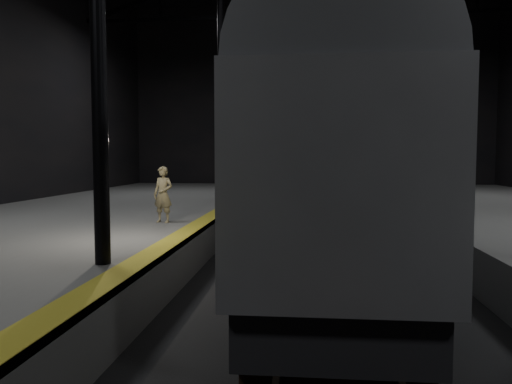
# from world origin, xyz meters

# --- Properties ---
(ground) EXTENTS (44.00, 44.00, 0.00)m
(ground) POSITION_xyz_m (0.00, 0.00, 0.00)
(ground) COLOR black
(ground) RESTS_ON ground
(platform_left) EXTENTS (9.00, 43.80, 1.00)m
(platform_left) POSITION_xyz_m (-7.50, 0.00, 0.50)
(platform_left) COLOR #575755
(platform_left) RESTS_ON ground
(tactile_strip) EXTENTS (0.50, 43.80, 0.01)m
(tactile_strip) POSITION_xyz_m (-3.25, 0.00, 1.00)
(tactile_strip) COLOR olive
(tactile_strip) RESTS_ON platform_left
(track) EXTENTS (2.40, 43.00, 0.24)m
(track) POSITION_xyz_m (0.00, 0.00, 0.07)
(track) COLOR #3F3328
(track) RESTS_ON ground
(train) EXTENTS (2.90, 19.34, 5.17)m
(train) POSITION_xyz_m (-0.00, 3.10, 2.88)
(train) COLOR #989AA0
(train) RESTS_ON ground
(woman) EXTENTS (0.64, 0.51, 1.55)m
(woman) POSITION_xyz_m (-4.29, 1.32, 1.78)
(woman) COLOR #928459
(woman) RESTS_ON platform_left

